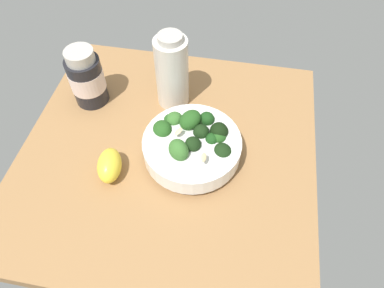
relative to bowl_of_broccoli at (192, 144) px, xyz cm
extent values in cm
cube|color=#996D42|center=(-5.07, 0.19, -5.11)|extent=(58.93, 58.93, 3.10)
cylinder|color=white|center=(0.02, -0.42, -2.93)|extent=(10.40, 10.40, 1.26)
cylinder|color=white|center=(0.02, -0.42, -0.41)|extent=(18.90, 18.90, 3.78)
cylinder|color=silver|center=(0.02, -0.42, 1.08)|extent=(15.17, 15.17, 0.80)
cylinder|color=#3C7A32|center=(-4.51, 4.25, -0.40)|extent=(1.95, 1.60, 1.97)
ellipsoid|color=#386B2B|center=(-4.51, 4.25, 1.40)|extent=(5.40, 4.91, 3.95)
cylinder|color=#2F662B|center=(-4.89, 4.19, -0.38)|extent=(1.29, 1.45, 1.31)
ellipsoid|color=#23511C|center=(-4.89, 4.19, 1.00)|extent=(4.55, 4.63, 3.64)
cylinder|color=#4A8F3C|center=(1.39, 1.87, 0.00)|extent=(1.67, 1.77, 1.64)
ellipsoid|color=black|center=(1.39, 1.87, 1.61)|extent=(5.28, 4.55, 4.54)
cylinder|color=#4A8F3C|center=(3.65, 0.73, -0.01)|extent=(1.29, 1.34, 1.43)
ellipsoid|color=#194216|center=(3.65, 0.73, 1.35)|extent=(2.86, 3.33, 3.11)
cylinder|color=#589D47|center=(0.07, 4.52, 0.04)|extent=(1.53, 1.76, 1.56)
ellipsoid|color=black|center=(0.07, 4.52, 1.50)|extent=(4.41, 4.16, 3.35)
cylinder|color=#3C7A32|center=(-1.88, -3.54, 0.35)|extent=(1.76, 1.71, 1.96)
ellipsoid|color=#386B2B|center=(-1.88, -3.54, 2.27)|extent=(5.69, 5.81, 4.29)
cylinder|color=#3C7A32|center=(-6.18, 1.35, -0.50)|extent=(1.64, 1.65, 1.63)
ellipsoid|color=#23511C|center=(-6.18, 1.35, 1.33)|extent=(6.15, 5.63, 4.56)
cylinder|color=#3C7A32|center=(0.46, -1.62, 0.67)|extent=(1.74, 1.82, 1.29)
ellipsoid|color=black|center=(0.46, -1.62, 2.14)|extent=(5.00, 4.37, 4.26)
cylinder|color=#3C7A32|center=(1.95, 5.22, -0.08)|extent=(1.79, 2.05, 1.92)
ellipsoid|color=#194216|center=(1.95, 5.22, 1.63)|extent=(5.02, 4.48, 4.21)
cylinder|color=#589D47|center=(6.06, -1.55, -0.54)|extent=(1.76, 1.83, 1.76)
ellipsoid|color=black|center=(6.06, -1.55, 1.16)|extent=(5.45, 5.09, 4.05)
cylinder|color=#2F662B|center=(4.70, 2.53, -0.12)|extent=(1.90, 2.03, 1.70)
ellipsoid|color=black|center=(4.70, 2.53, 1.68)|extent=(4.95, 4.86, 3.79)
cylinder|color=#4A8F3C|center=(-1.09, 3.71, 0.45)|extent=(2.51, 2.17, 2.12)
ellipsoid|color=#23511C|center=(-1.09, 3.71, 2.49)|extent=(6.32, 6.37, 4.57)
cylinder|color=#4A8F3C|center=(4.79, 1.53, -0.21)|extent=(1.42, 1.48, 1.66)
ellipsoid|color=#23511C|center=(4.79, 1.53, 1.38)|extent=(4.80, 4.48, 3.85)
ellipsoid|color=#DBBC84|center=(2.95, -5.02, 3.25)|extent=(1.05, 1.89, 0.98)
ellipsoid|color=#DBBC84|center=(-0.15, 4.79, 2.34)|extent=(2.06, 1.81, 0.77)
ellipsoid|color=#DBBC84|center=(-2.67, 0.43, 2.87)|extent=(1.85, 2.06, 0.85)
ellipsoid|color=yellow|center=(-14.51, -7.02, -1.11)|extent=(5.80, 8.06, 4.91)
cylinder|color=black|center=(-24.89, 11.05, 1.93)|extent=(7.27, 7.27, 10.99)
cylinder|color=#B7B2A8|center=(-24.89, 11.05, 8.62)|extent=(5.92, 5.92, 2.38)
cylinder|color=beige|center=(-24.89, 11.05, 2.45)|extent=(7.42, 7.42, 4.66)
cylinder|color=beige|center=(-6.89, 14.09, 4.41)|extent=(6.92, 6.92, 15.94)
cylinder|color=#B7B2A8|center=(-6.89, 14.09, 13.02)|extent=(4.86, 4.86, 1.28)
camera|label=1|loc=(7.23, -39.58, 53.86)|focal=32.72mm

